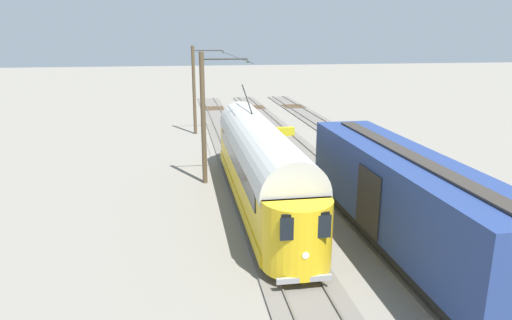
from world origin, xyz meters
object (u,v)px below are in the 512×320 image
object	(u,v)px
coach_far_siding	(403,197)
catenary_pole_foreground	(195,89)
vintage_streetcar	(260,161)
track_end_bumper	(284,132)
catenary_pole_mid_near	(204,117)
switch_stand	(398,149)

from	to	relation	value
coach_far_siding	catenary_pole_foreground	world-z (taller)	catenary_pole_foreground
vintage_streetcar	catenary_pole_foreground	distance (m)	18.45
track_end_bumper	catenary_pole_foreground	bearing A→B (deg)	-18.17
catenary_pole_foreground	catenary_pole_mid_near	distance (m)	14.26
coach_far_siding	catenary_pole_foreground	size ratio (longest dim) A/B	1.94
catenary_pole_mid_near	track_end_bumper	world-z (taller)	catenary_pole_mid_near
catenary_pole_foreground	switch_stand	size ratio (longest dim) A/B	6.17
catenary_pole_mid_near	switch_stand	size ratio (longest dim) A/B	6.17
vintage_streetcar	catenary_pole_foreground	world-z (taller)	catenary_pole_foreground
catenary_pole_mid_near	switch_stand	distance (m)	14.55
vintage_streetcar	catenary_pole_mid_near	size ratio (longest dim) A/B	2.35
track_end_bumper	coach_far_siding	bearing A→B (deg)	89.99
catenary_pole_foreground	catenary_pole_mid_near	world-z (taller)	same
catenary_pole_mid_near	track_end_bumper	size ratio (longest dim) A/B	4.23
vintage_streetcar	switch_stand	distance (m)	13.50
switch_stand	track_end_bumper	distance (m)	10.58
track_end_bumper	switch_stand	bearing A→B (deg)	127.02
switch_stand	vintage_streetcar	bearing A→B (deg)	33.07
vintage_streetcar	coach_far_siding	world-z (taller)	vintage_streetcar
coach_far_siding	catenary_pole_mid_near	world-z (taller)	catenary_pole_mid_near
coach_far_siding	catenary_pole_foreground	bearing A→B (deg)	-72.93
catenary_pole_foreground	track_end_bumper	bearing A→B (deg)	161.83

